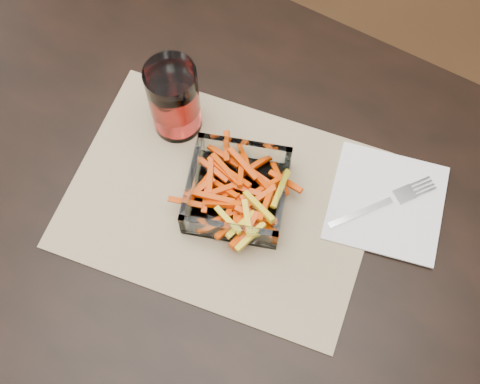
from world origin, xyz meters
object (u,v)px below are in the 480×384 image
at_px(tumbler, 174,101).
at_px(fork, 386,202).
at_px(dining_table, 154,222).
at_px(glass_bowl, 237,192).

distance_m(tumbler, fork, 0.35).
xyz_separation_m(dining_table, glass_bowl, (0.12, 0.07, 0.11)).
bearing_deg(glass_bowl, fork, 27.65).
height_order(dining_table, tumbler, tumbler).
relative_size(dining_table, tumbler, 11.82).
xyz_separation_m(glass_bowl, tumbler, (-0.15, 0.07, 0.04)).
bearing_deg(fork, dining_table, -114.34).
bearing_deg(fork, glass_bowl, -115.89).
bearing_deg(dining_table, tumbler, 102.31).
xyz_separation_m(tumbler, fork, (0.34, 0.04, -0.06)).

